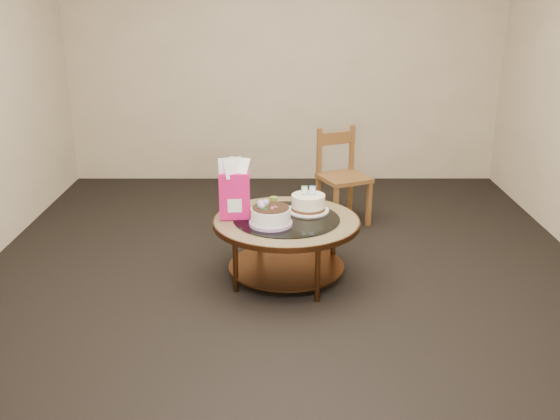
{
  "coord_description": "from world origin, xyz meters",
  "views": [
    {
      "loc": [
        -0.05,
        -4.04,
        1.95
      ],
      "look_at": [
        -0.05,
        0.02,
        0.51
      ],
      "focal_mm": 40.0,
      "sensor_mm": 36.0,
      "label": 1
    }
  ],
  "objects_px": {
    "cream_cake": "(308,203)",
    "decorated_cake": "(270,217)",
    "dining_chair": "(342,176)",
    "coffee_table": "(286,229)",
    "gift_bag": "(234,189)"
  },
  "relations": [
    {
      "from": "decorated_cake",
      "to": "cream_cake",
      "type": "height_order",
      "value": "cream_cake"
    },
    {
      "from": "decorated_cake",
      "to": "dining_chair",
      "type": "relative_size",
      "value": 0.35
    },
    {
      "from": "decorated_cake",
      "to": "gift_bag",
      "type": "bearing_deg",
      "value": 150.12
    },
    {
      "from": "cream_cake",
      "to": "gift_bag",
      "type": "height_order",
      "value": "gift_bag"
    },
    {
      "from": "coffee_table",
      "to": "cream_cake",
      "type": "relative_size",
      "value": 3.43
    },
    {
      "from": "cream_cake",
      "to": "dining_chair",
      "type": "distance_m",
      "value": 1.08
    },
    {
      "from": "cream_cake",
      "to": "gift_bag",
      "type": "bearing_deg",
      "value": -163.84
    },
    {
      "from": "coffee_table",
      "to": "gift_bag",
      "type": "height_order",
      "value": "gift_bag"
    },
    {
      "from": "coffee_table",
      "to": "gift_bag",
      "type": "xyz_separation_m",
      "value": [
        -0.36,
        0.02,
        0.29
      ]
    },
    {
      "from": "dining_chair",
      "to": "decorated_cake",
      "type": "bearing_deg",
      "value": -138.77
    },
    {
      "from": "coffee_table",
      "to": "dining_chair",
      "type": "height_order",
      "value": "dining_chair"
    },
    {
      "from": "decorated_cake",
      "to": "dining_chair",
      "type": "bearing_deg",
      "value": 64.93
    },
    {
      "from": "cream_cake",
      "to": "decorated_cake",
      "type": "bearing_deg",
      "value": -132.29
    },
    {
      "from": "dining_chair",
      "to": "gift_bag",
      "type": "bearing_deg",
      "value": -150.23
    },
    {
      "from": "cream_cake",
      "to": "dining_chair",
      "type": "relative_size",
      "value": 0.36
    }
  ]
}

